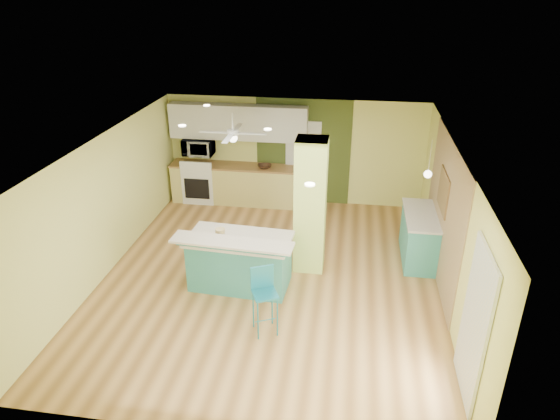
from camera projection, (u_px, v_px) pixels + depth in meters
The scene contains 23 objects.
floor at pixel (271, 277), 9.11m from camera, with size 6.00×7.00×0.01m, color olive.
ceiling at pixel (269, 146), 8.04m from camera, with size 6.00×7.00×0.01m, color white.
wall_back at pixel (295, 151), 11.71m from camera, with size 6.00×0.01×2.50m, color #E7E87C.
wall_front at pixel (216, 354), 5.44m from camera, with size 6.00×0.01×2.50m, color #E7E87C.
wall_left at pixel (106, 205), 8.98m from camera, with size 0.01×7.00×2.50m, color #E7E87C.
wall_right at pixel (451, 228), 8.17m from camera, with size 0.01×7.00×2.50m, color #E7E87C.
wood_panel at pixel (444, 212), 8.71m from camera, with size 0.02×3.40×2.50m, color #917252.
olive_accent at pixel (303, 152), 11.67m from camera, with size 2.20×0.02×2.50m, color #435221.
interior_door at pixel (303, 163), 11.75m from camera, with size 0.82×0.05×2.00m, color silver.
french_door at pixel (474, 325), 6.20m from camera, with size 0.04×1.08×2.10m, color silver.
column at pixel (310, 206), 8.93m from camera, with size 0.55×0.55×2.50m, color #C6E469.
kitchen_run at pixel (239, 184), 11.94m from camera, with size 3.25×0.63×0.94m.
stove at pixel (201, 182), 12.07m from camera, with size 0.76×0.66×1.08m.
upper_cabinets at pixel (238, 122), 11.42m from camera, with size 3.20×0.34×0.80m, color silver.
microwave at pixel (198, 147), 11.70m from camera, with size 0.70×0.48×0.39m, color silver.
ceiling_fan at pixel (233, 133), 10.16m from camera, with size 1.41×1.41×0.61m.
pendant_lamp at pixel (428, 174), 8.62m from camera, with size 0.14×0.14×0.69m.
wall_decor at pixel (444, 192), 8.76m from camera, with size 0.03×0.90×0.70m, color brown.
peninsula at pixel (240, 261), 8.67m from camera, with size 2.05×1.19×1.08m.
bar_stool at pixel (264, 290), 7.48m from camera, with size 0.47×0.47×1.08m.
side_counter at pixel (419, 236), 9.52m from camera, with size 0.63×1.47×0.95m.
fruit_bowl at pixel (264, 166), 11.57m from camera, with size 0.32×0.32×0.08m, color #392317.
canister at pixel (220, 233), 8.50m from camera, with size 0.16×0.16×0.15m, color gold.
Camera 1 is at (1.32, -7.61, 4.99)m, focal length 32.00 mm.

